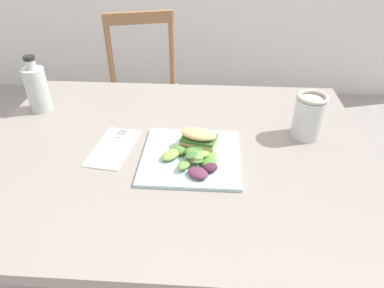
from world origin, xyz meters
name	(u,v)px	position (x,y,z in m)	size (l,w,h in m)	color
ground_plane	(180,286)	(0.00, 0.00, 0.00)	(8.26, 8.26, 0.00)	gray
dining_table	(174,184)	(0.00, -0.06, 0.61)	(1.13, 0.88, 0.74)	gray
chair_wooden_far	(147,98)	(-0.25, 0.84, 0.45)	(0.49, 0.49, 0.87)	#8E6642
plate_lunch	(191,157)	(0.05, -0.10, 0.74)	(0.27, 0.27, 0.01)	silver
sandwich_half_front	(199,139)	(0.07, -0.06, 0.78)	(0.11, 0.09, 0.06)	#DBB270
salad_mixed_greens	(194,158)	(0.06, -0.13, 0.76)	(0.16, 0.16, 0.03)	#518438
napkin_folded	(114,148)	(-0.17, -0.07, 0.74)	(0.10, 0.20, 0.00)	white
fork_on_napkin	(116,143)	(-0.17, -0.05, 0.75)	(0.04, 0.19, 0.00)	silver
bottle_cold_brew	(38,91)	(-0.47, 0.15, 0.81)	(0.07, 0.07, 0.19)	black
mason_jar_iced_tea	(309,118)	(0.39, 0.04, 0.80)	(0.09, 0.09, 0.13)	#C67528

